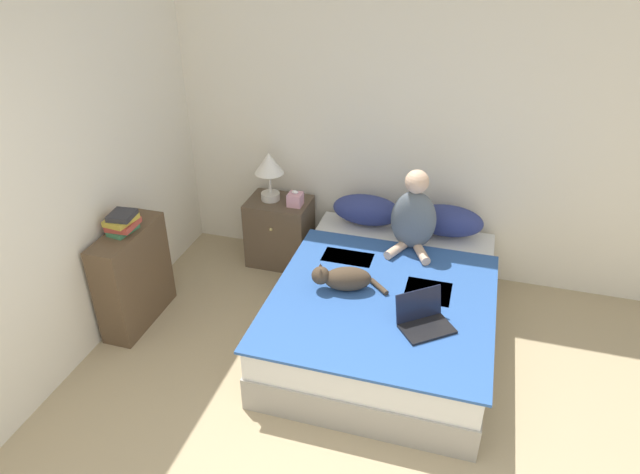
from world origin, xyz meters
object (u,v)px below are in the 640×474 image
bed (385,311)px  bookshelf (134,277)px  table_lamp (269,167)px  person_sitting (414,217)px  book_stack_top (122,222)px  tissue_box (295,199)px  laptop_open (424,320)px  nightstand (280,231)px  pillow_far (447,221)px  cat_tabby (343,278)px  pillow_near (367,210)px

bed → bookshelf: bearing=-170.0°
table_lamp → person_sitting: bearing=-11.2°
book_stack_top → tissue_box: bearing=48.9°
person_sitting → laptop_open: person_sitting is taller
tissue_box → book_stack_top: bearing=-131.1°
bed → tissue_box: (-0.94, 0.75, 0.43)m
laptop_open → nightstand: laptop_open is taller
bed → tissue_box: tissue_box is taller
tissue_box → book_stack_top: book_stack_top is taller
pillow_far → cat_tabby: pillow_far is taller
pillow_near → laptop_open: bearing=-62.3°
laptop_open → bookshelf: 2.21m
table_lamp → bookshelf: table_lamp is taller
pillow_near → person_sitting: bearing=-34.1°
laptop_open → book_stack_top: 2.23m
table_lamp → tissue_box: 0.35m
pillow_far → person_sitting: 0.41m
bed → table_lamp: bearing=146.2°
cat_tabby → tissue_box: size_ratio=3.87×
bed → bookshelf: size_ratio=2.48×
cat_tabby → tissue_box: (-0.65, 0.90, 0.09)m
pillow_far → nightstand: size_ratio=0.95×
nightstand → bookshelf: 1.36m
pillow_far → nightstand: bearing=-178.2°
nightstand → bookshelf: bookshelf is taller
bed → tissue_box: bearing=141.6°
bookshelf → nightstand: bearing=55.2°
pillow_far → person_sitting: size_ratio=0.88×
bed → nightstand: 1.36m
laptop_open → nightstand: bearing=101.9°
bookshelf → book_stack_top: size_ratio=3.29×
person_sitting → nightstand: bearing=168.6°
laptop_open → nightstand: 1.87m
bed → pillow_near: pillow_near is taller
cat_tabby → laptop_open: laptop_open is taller
pillow_near → person_sitting: (0.43, -0.29, 0.15)m
table_lamp → bed: bearing=-33.8°
bed → book_stack_top: bearing=-170.0°
laptop_open → book_stack_top: bearing=139.9°
pillow_far → book_stack_top: size_ratio=2.41×
person_sitting → laptop_open: bearing=-76.7°
pillow_near → nightstand: size_ratio=0.95×
person_sitting → tissue_box: (-1.03, 0.21, -0.10)m
nightstand → person_sitting: bearing=-11.4°
bed → table_lamp: size_ratio=4.55×
tissue_box → cat_tabby: bearing=-54.1°
pillow_near → bookshelf: bearing=-143.2°
bookshelf → person_sitting: bearing=23.8°
pillow_far → cat_tabby: bearing=-122.4°
cat_tabby → pillow_far: bearing=-138.9°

